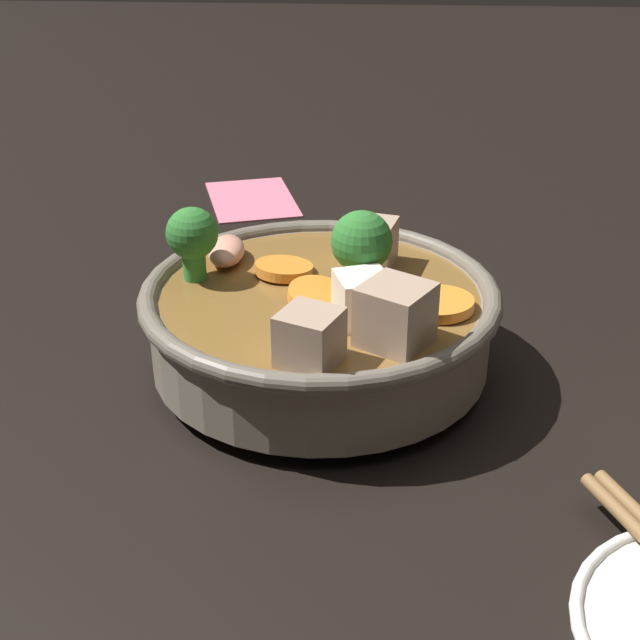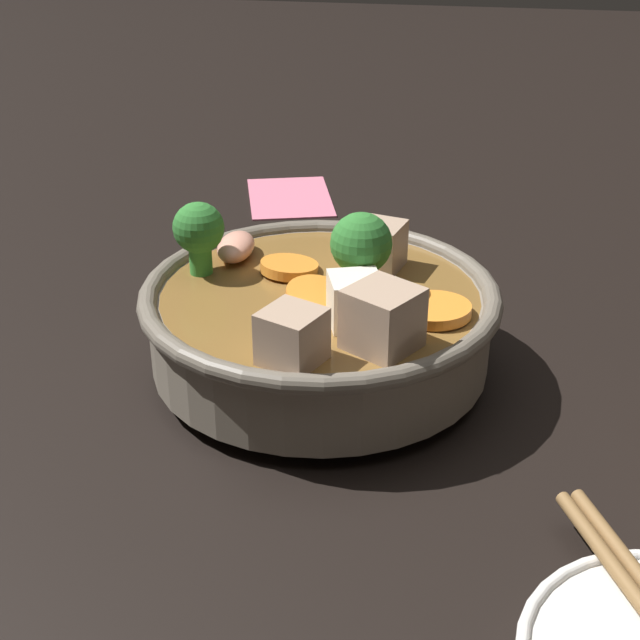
% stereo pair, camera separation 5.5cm
% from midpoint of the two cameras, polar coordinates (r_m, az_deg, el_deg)
% --- Properties ---
extents(ground_plane, '(3.00, 3.00, 0.00)m').
position_cam_midpoint_polar(ground_plane, '(0.57, -2.77, -3.41)').
color(ground_plane, black).
extents(stirfry_bowl, '(0.22, 0.22, 0.11)m').
position_cam_midpoint_polar(stirfry_bowl, '(0.55, -2.85, 0.17)').
color(stirfry_bowl, slate).
rests_on(stirfry_bowl, ground_plane).
extents(napkin, '(0.13, 0.11, 0.00)m').
position_cam_midpoint_polar(napkin, '(0.86, -6.23, 7.69)').
color(napkin, '#D16B84').
rests_on(napkin, ground_plane).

